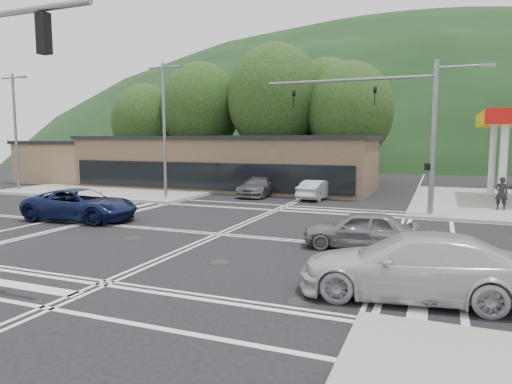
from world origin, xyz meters
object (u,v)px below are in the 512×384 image
at_px(car_blue_west, 81,205).
at_px(car_silver_east, 412,266).
at_px(car_grey_center, 360,230).
at_px(car_northbound, 260,186).
at_px(car_queue_a, 317,190).
at_px(car_queue_b, 337,181).
at_px(pedestrian, 501,193).

bearing_deg(car_blue_west, car_silver_east, -114.06).
distance_m(car_blue_west, car_silver_east, 16.87).
height_order(car_grey_center, car_northbound, car_northbound).
distance_m(car_blue_west, car_queue_a, 15.16).
bearing_deg(car_grey_center, car_queue_b, -172.61).
relative_size(car_grey_center, car_northbound, 0.83).
distance_m(car_grey_center, pedestrian, 12.84).
bearing_deg(car_queue_b, car_silver_east, 98.49).
bearing_deg(car_blue_west, pedestrian, -66.09).
distance_m(car_queue_a, car_queue_b, 6.34).
xyz_separation_m(car_grey_center, car_queue_b, (-4.91, 19.42, 0.04)).
bearing_deg(pedestrian, car_northbound, -6.88).
bearing_deg(car_queue_b, car_grey_center, 96.59).
xyz_separation_m(car_queue_a, pedestrian, (10.78, -1.66, 0.40)).
relative_size(car_blue_west, car_northbound, 1.13).
bearing_deg(car_silver_east, car_queue_b, -169.84).
bearing_deg(car_northbound, car_queue_b, 55.57).
height_order(car_northbound, pedestrian, pedestrian).
relative_size(car_blue_west, car_queue_a, 1.42).
distance_m(car_blue_west, car_queue_b, 20.63).
xyz_separation_m(car_queue_b, pedestrian, (10.78, -8.00, 0.32)).
bearing_deg(car_queue_a, car_queue_b, -80.95).
xyz_separation_m(car_silver_east, pedestrian, (3.78, 16.28, 0.24)).
relative_size(car_grey_center, pedestrian, 2.27).
bearing_deg(car_silver_east, car_queue_a, -164.60).
bearing_deg(pedestrian, car_grey_center, 63.31).
height_order(car_queue_a, car_queue_b, car_queue_b).
distance_m(car_grey_center, car_northbound, 16.22).
bearing_deg(car_blue_west, car_queue_a, -40.37).
relative_size(car_queue_a, car_queue_b, 0.92).
height_order(car_grey_center, car_queue_a, car_grey_center).
distance_m(car_blue_west, pedestrian, 22.36).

